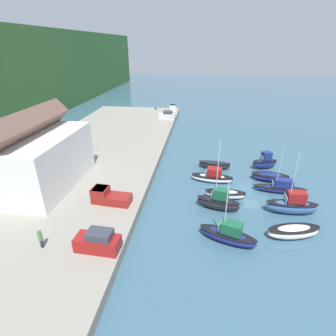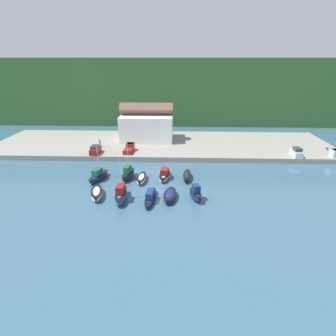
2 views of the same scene
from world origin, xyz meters
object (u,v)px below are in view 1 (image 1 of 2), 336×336
(moored_boat_7, at_px, (280,188))
(moored_boat_6, at_px, (292,205))
(moored_boat_2, at_px, (225,194))
(pickup_truck_1, at_px, (173,108))
(pickup_truck_0, at_px, (108,196))
(parked_car_0, at_px, (167,116))
(moored_boat_4, at_px, (214,165))
(dog_on_quay, at_px, (156,109))
(moored_boat_8, at_px, (270,177))
(parked_car_1, at_px, (98,242))
(person_on_quay, at_px, (41,238))
(moored_boat_0, at_px, (228,235))
(moored_boat_1, at_px, (218,202))
(moored_boat_9, at_px, (265,162))
(moored_boat_3, at_px, (212,177))
(moored_boat_5, at_px, (293,231))

(moored_boat_7, bearing_deg, moored_boat_6, -174.49)
(moored_boat_2, distance_m, pickup_truck_1, 47.13)
(pickup_truck_0, bearing_deg, parked_car_0, 1.74)
(moored_boat_4, xyz_separation_m, pickup_truck_0, (-14.03, 13.37, 1.35))
(moored_boat_7, xyz_separation_m, dog_on_quay, (42.97, 25.16, 0.97))
(moored_boat_4, distance_m, moored_boat_8, 8.91)
(parked_car_1, height_order, person_on_quay, parked_car_1)
(moored_boat_0, xyz_separation_m, moored_boat_2, (8.85, -0.32, -0.30))
(moored_boat_1, relative_size, parked_car_1, 2.12)
(moored_boat_9, distance_m, dog_on_quay, 42.84)
(moored_boat_0, bearing_deg, moored_boat_3, 24.79)
(moored_boat_1, height_order, parked_car_0, moored_boat_1)
(moored_boat_2, distance_m, moored_boat_8, 9.22)
(dog_on_quay, bearing_deg, moored_boat_4, -179.95)
(moored_boat_2, xyz_separation_m, moored_boat_9, (10.39, -7.14, 0.48))
(moored_boat_6, distance_m, pickup_truck_0, 22.51)
(moored_boat_7, relative_size, pickup_truck_1, 1.49)
(dog_on_quay, bearing_deg, moored_boat_2, 176.94)
(moored_boat_7, relative_size, moored_boat_8, 1.30)
(moored_boat_4, xyz_separation_m, moored_boat_5, (-16.36, -7.90, 0.01))
(moored_boat_2, distance_m, moored_boat_3, 4.86)
(person_on_quay, bearing_deg, moored_boat_2, -53.79)
(moored_boat_2, bearing_deg, moored_boat_6, -106.47)
(moored_boat_2, height_order, person_on_quay, person_on_quay)
(moored_boat_3, xyz_separation_m, moored_boat_4, (4.58, -0.41, -0.08))
(moored_boat_3, bearing_deg, moored_boat_8, -75.14)
(moored_boat_0, xyz_separation_m, moored_boat_5, (1.66, -7.03, -0.19))
(person_on_quay, bearing_deg, moored_boat_6, -67.53)
(moored_boat_0, xyz_separation_m, moored_boat_4, (18.01, 0.87, -0.20))
(moored_boat_7, bearing_deg, moored_boat_5, 178.83)
(parked_car_0, bearing_deg, moored_boat_6, -151.56)
(moored_boat_6, relative_size, parked_car_1, 1.87)
(moored_boat_1, bearing_deg, moored_boat_2, -7.37)
(moored_boat_9, bearing_deg, moored_boat_8, 161.72)
(pickup_truck_1, relative_size, person_on_quay, 2.30)
(moored_boat_1, bearing_deg, pickup_truck_0, 111.22)
(moored_boat_1, xyz_separation_m, moored_boat_5, (-4.31, -7.77, -0.38))
(moored_boat_3, distance_m, parked_car_0, 33.06)
(moored_boat_2, distance_m, dog_on_quay, 48.73)
(moored_boat_6, relative_size, person_on_quay, 3.74)
(person_on_quay, bearing_deg, pickup_truck_1, -5.83)
(moored_boat_4, distance_m, moored_boat_7, 11.15)
(moored_boat_8, distance_m, pickup_truck_0, 24.20)
(moored_boat_7, distance_m, parked_car_1, 25.77)
(parked_car_1, distance_m, person_on_quay, 5.52)
(moored_boat_1, distance_m, moored_boat_8, 11.97)
(moored_boat_0, relative_size, moored_boat_4, 1.31)
(moored_boat_0, bearing_deg, dog_on_quay, 36.78)
(parked_car_0, bearing_deg, pickup_truck_1, -2.03)
(moored_boat_6, xyz_separation_m, moored_boat_7, (5.12, 0.03, -0.41))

